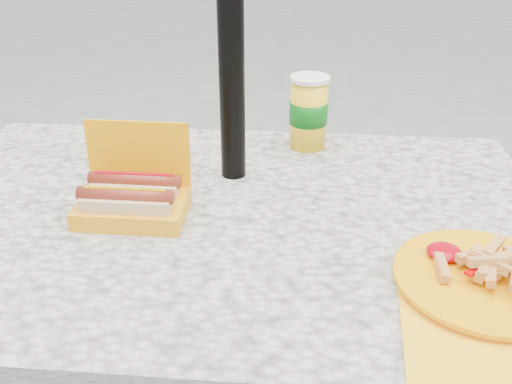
# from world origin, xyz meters

# --- Properties ---
(picnic_table) EXTENTS (1.20, 0.80, 0.75)m
(picnic_table) POSITION_xyz_m (0.00, 0.00, 0.64)
(picnic_table) COLOR beige
(picnic_table) RESTS_ON ground
(umbrella_pole) EXTENTS (0.05, 0.05, 2.20)m
(umbrella_pole) POSITION_xyz_m (0.00, 0.16, 1.10)
(umbrella_pole) COLOR black
(umbrella_pole) RESTS_ON ground
(hotdog_box) EXTENTS (0.19, 0.14, 0.16)m
(hotdog_box) POSITION_xyz_m (-0.16, -0.02, 0.79)
(hotdog_box) COLOR #ED9701
(hotdog_box) RESTS_ON picnic_table
(fries_plate) EXTENTS (0.27, 0.36, 0.05)m
(fries_plate) POSITION_xyz_m (0.41, -0.19, 0.76)
(fries_plate) COLOR yellow
(fries_plate) RESTS_ON picnic_table
(soda_cup) EXTENTS (0.09, 0.09, 0.16)m
(soda_cup) POSITION_xyz_m (0.15, 0.32, 0.83)
(soda_cup) COLOR yellow
(soda_cup) RESTS_ON picnic_table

